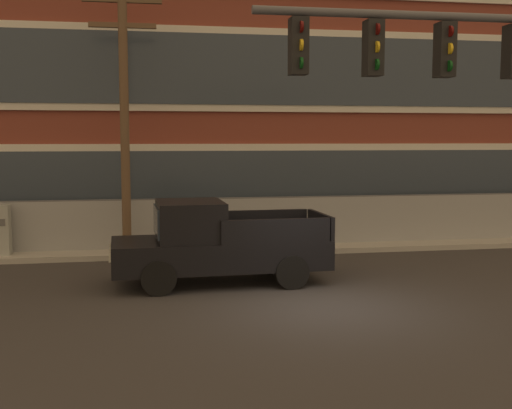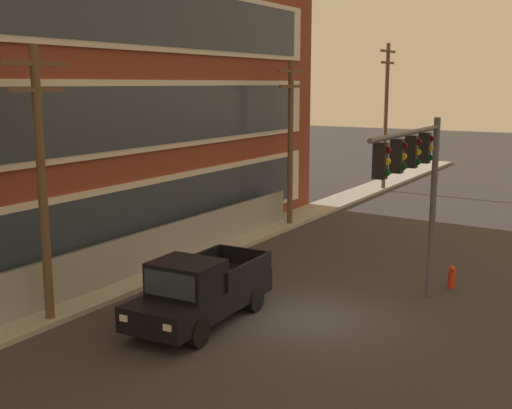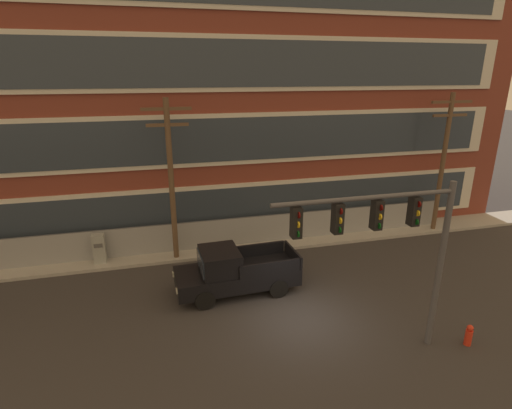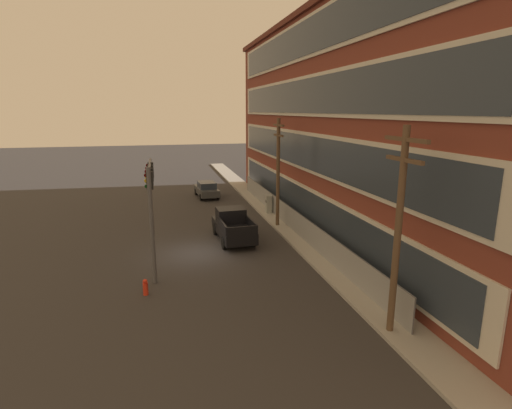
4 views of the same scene
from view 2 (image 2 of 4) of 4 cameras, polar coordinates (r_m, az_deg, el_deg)
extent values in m
plane|color=#333030|center=(19.41, 5.01, -10.04)|extent=(160.00, 160.00, 0.00)
cube|color=#9E9B93|center=(23.10, -10.82, -6.57)|extent=(80.00, 1.92, 0.16)
cube|color=beige|center=(21.08, -18.63, -3.17)|extent=(35.02, 0.10, 2.64)
cube|color=#2D3844|center=(21.03, -18.52, -3.19)|extent=(33.50, 0.06, 2.20)
cube|color=beige|center=(20.55, -19.24, 6.81)|extent=(35.02, 0.10, 2.64)
cube|color=#2D3844|center=(20.50, -19.13, 6.80)|extent=(33.50, 0.06, 2.20)
cube|color=gray|center=(20.82, -16.97, -6.63)|extent=(28.78, 0.04, 1.66)
cylinder|color=#4C4C51|center=(31.94, 2.42, -0.19)|extent=(0.06, 0.06, 1.66)
cylinder|color=#4C4C51|center=(20.60, -17.10, -4.43)|extent=(28.78, 0.05, 0.05)
cylinder|color=#4C4C51|center=(21.25, 15.44, -0.40)|extent=(0.20, 0.20, 5.83)
cylinder|color=#4C4C51|center=(18.16, 13.37, 6.20)|extent=(5.78, 0.14, 0.14)
cube|color=black|center=(19.76, 14.75, 4.88)|extent=(0.28, 0.32, 0.90)
cylinder|color=#4B0807|center=(19.69, 15.29, 5.65)|extent=(0.04, 0.18, 0.18)
cylinder|color=gold|center=(19.71, 15.25, 4.84)|extent=(0.04, 0.18, 0.18)
cylinder|color=#0A4011|center=(19.74, 15.21, 4.04)|extent=(0.04, 0.18, 0.18)
cube|color=black|center=(18.56, 13.65, 4.58)|extent=(0.28, 0.32, 0.90)
cylinder|color=#4B0807|center=(18.49, 14.22, 5.40)|extent=(0.04, 0.18, 0.18)
cylinder|color=gold|center=(18.51, 14.18, 4.54)|extent=(0.04, 0.18, 0.18)
cylinder|color=#0A4011|center=(18.54, 14.14, 3.68)|extent=(0.04, 0.18, 0.18)
cube|color=black|center=(17.38, 12.41, 4.23)|extent=(0.28, 0.32, 0.90)
cylinder|color=#4B0807|center=(17.29, 13.01, 5.10)|extent=(0.04, 0.18, 0.18)
cylinder|color=gold|center=(17.32, 12.97, 4.18)|extent=(0.04, 0.18, 0.18)
cylinder|color=#0A4011|center=(17.35, 12.93, 3.27)|extent=(0.04, 0.18, 0.18)
cube|color=black|center=(16.20, 10.98, 3.82)|extent=(0.28, 0.32, 0.90)
cylinder|color=#4B0807|center=(16.11, 11.62, 4.77)|extent=(0.04, 0.18, 0.18)
cylinder|color=gold|center=(16.14, 11.58, 3.78)|extent=(0.04, 0.18, 0.18)
cylinder|color=#0A4011|center=(16.17, 11.54, 2.79)|extent=(0.04, 0.18, 0.18)
cube|color=black|center=(18.87, -4.90, -8.25)|extent=(5.22, 2.20, 0.70)
cube|color=black|center=(18.05, -6.21, -6.45)|extent=(1.62, 1.90, 0.92)
cube|color=#283342|center=(17.44, -7.70, -7.10)|extent=(0.12, 1.64, 0.69)
cube|color=black|center=(19.14, -0.64, -5.94)|extent=(2.58, 0.22, 0.56)
cube|color=black|center=(20.10, -5.34, -5.18)|extent=(2.58, 0.22, 0.56)
cube|color=black|center=(20.74, -1.05, -4.63)|extent=(0.18, 1.92, 0.56)
cylinder|color=black|center=(17.30, -5.16, -11.28)|extent=(0.81, 0.29, 0.80)
cylinder|color=black|center=(18.33, -10.02, -10.12)|extent=(0.81, 0.29, 0.80)
cylinder|color=black|center=(19.78, -0.13, -8.37)|extent=(0.81, 0.29, 0.80)
cylinder|color=black|center=(20.68, -4.65, -7.55)|extent=(0.81, 0.29, 0.80)
cube|color=white|center=(16.46, -7.90, -10.82)|extent=(0.07, 0.24, 0.16)
cube|color=white|center=(17.28, -11.69, -9.87)|extent=(0.07, 0.24, 0.16)
cylinder|color=brown|center=(18.92, -18.46, 1.29)|extent=(0.26, 0.26, 7.90)
cube|color=brown|center=(18.70, -19.09, 11.77)|extent=(2.23, 0.14, 0.14)
cube|color=brown|center=(18.70, -18.96, 9.63)|extent=(1.89, 0.14, 0.14)
cylinder|color=brown|center=(30.76, 3.07, 5.29)|extent=(0.26, 0.26, 7.93)
cube|color=brown|center=(30.63, 3.14, 11.76)|extent=(2.47, 0.14, 0.14)
cube|color=brown|center=(30.62, 3.12, 10.45)|extent=(2.10, 0.14, 0.14)
cylinder|color=brown|center=(42.11, 11.45, 7.52)|extent=(0.26, 0.26, 9.35)
cube|color=brown|center=(42.10, 11.66, 13.20)|extent=(2.42, 0.14, 0.14)
cube|color=brown|center=(42.07, 11.62, 12.25)|extent=(2.06, 0.14, 0.14)
cylinder|color=red|center=(22.96, 17.00, -6.41)|extent=(0.24, 0.24, 0.58)
sphere|color=red|center=(22.86, 17.05, -5.50)|extent=(0.22, 0.22, 0.22)
camera|label=1|loc=(13.92, 49.88, -7.13)|focal=45.00mm
camera|label=3|loc=(12.41, 53.55, 16.35)|focal=28.00mm
camera|label=4|loc=(39.83, 22.74, 12.12)|focal=28.00mm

